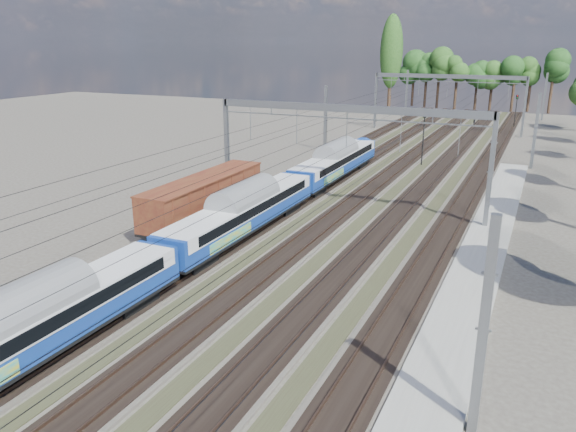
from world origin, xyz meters
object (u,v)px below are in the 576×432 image
at_px(freight_boxcar, 205,196).
at_px(emu_train, 241,208).
at_px(signal_near, 424,131).
at_px(signal_far, 516,107).
at_px(worker, 475,120).

bearing_deg(freight_boxcar, emu_train, -24.95).
distance_m(signal_near, signal_far, 36.97).
bearing_deg(signal_near, signal_far, 85.01).
xyz_separation_m(emu_train, worker, (7.79, 68.81, -1.53)).
xyz_separation_m(emu_train, signal_far, (14.34, 67.46, 1.08)).
height_order(emu_train, worker, emu_train).
xyz_separation_m(emu_train, freight_boxcar, (-4.50, 2.09, -0.19)).
bearing_deg(freight_boxcar, worker, 79.56).
relative_size(freight_boxcar, worker, 8.16).
height_order(worker, signal_far, signal_far).
xyz_separation_m(freight_boxcar, signal_far, (18.84, 65.36, 1.27)).
relative_size(emu_train, freight_boxcar, 4.21).
bearing_deg(worker, signal_far, -106.46).
distance_m(freight_boxcar, signal_near, 31.29).
xyz_separation_m(emu_train, signal_near, (6.54, 31.32, 1.63)).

